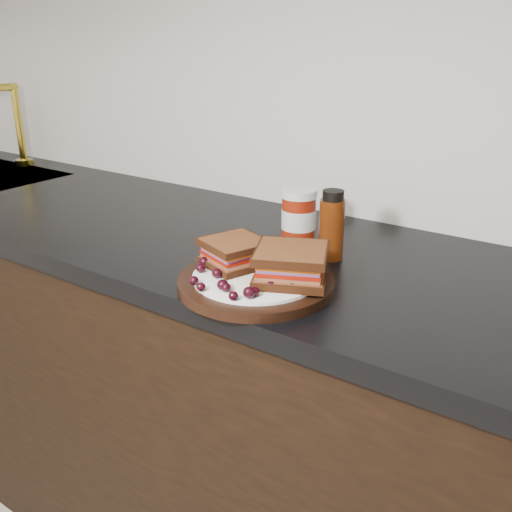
{
  "coord_description": "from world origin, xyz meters",
  "views": [
    {
      "loc": [
        0.71,
        0.76,
        1.32
      ],
      "look_at": [
        0.18,
        1.52,
        0.96
      ],
      "focal_mm": 40.0,
      "sensor_mm": 36.0,
      "label": 1
    }
  ],
  "objects_px": {
    "sandwich_left": "(235,253)",
    "condiment_jar": "(299,215)",
    "oil_bottle": "(332,225)",
    "plate": "(256,283)"
  },
  "relations": [
    {
      "from": "sandwich_left",
      "to": "condiment_jar",
      "type": "distance_m",
      "value": 0.24
    },
    {
      "from": "plate",
      "to": "sandwich_left",
      "type": "distance_m",
      "value": 0.07
    },
    {
      "from": "oil_bottle",
      "to": "plate",
      "type": "bearing_deg",
      "value": -101.64
    },
    {
      "from": "condiment_jar",
      "to": "oil_bottle",
      "type": "height_order",
      "value": "oil_bottle"
    },
    {
      "from": "condiment_jar",
      "to": "oil_bottle",
      "type": "bearing_deg",
      "value": -27.33
    },
    {
      "from": "oil_bottle",
      "to": "sandwich_left",
      "type": "bearing_deg",
      "value": -118.57
    },
    {
      "from": "plate",
      "to": "oil_bottle",
      "type": "bearing_deg",
      "value": 78.36
    },
    {
      "from": "plate",
      "to": "condiment_jar",
      "type": "xyz_separation_m",
      "value": [
        -0.07,
        0.26,
        0.05
      ]
    },
    {
      "from": "oil_bottle",
      "to": "condiment_jar",
      "type": "bearing_deg",
      "value": 152.67
    },
    {
      "from": "sandwich_left",
      "to": "oil_bottle",
      "type": "height_order",
      "value": "oil_bottle"
    }
  ]
}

